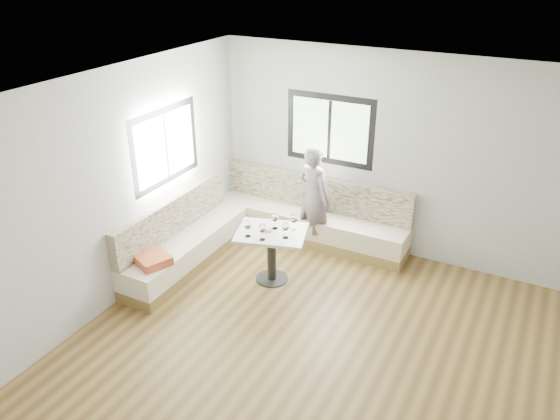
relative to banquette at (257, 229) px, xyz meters
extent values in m
cube|color=brown|center=(1.59, -1.62, -0.33)|extent=(5.00, 5.00, 0.01)
cube|color=white|center=(1.59, -1.62, 2.47)|extent=(5.00, 5.00, 0.01)
cube|color=#B7B7B2|center=(1.59, 0.88, 1.07)|extent=(5.00, 0.01, 2.80)
cube|color=#B7B7B2|center=(1.59, -4.12, 1.07)|extent=(5.00, 0.01, 2.80)
cube|color=#B7B7B2|center=(-0.91, -1.62, 1.07)|extent=(0.01, 5.00, 2.80)
cube|color=black|center=(0.69, 0.87, 1.32)|extent=(1.30, 0.02, 1.00)
cube|color=black|center=(-0.90, -0.72, 1.32)|extent=(0.02, 1.30, 1.00)
cube|color=olive|center=(0.54, 0.60, -0.25)|extent=(2.90, 0.55, 0.16)
cube|color=beige|center=(0.54, 0.60, -0.03)|extent=(2.90, 0.55, 0.29)
cube|color=beige|center=(0.54, 0.81, 0.37)|extent=(2.90, 0.14, 0.50)
cube|color=olive|center=(-0.64, -0.80, -0.25)|extent=(0.55, 2.25, 0.16)
cube|color=beige|center=(-0.64, -0.80, -0.03)|extent=(0.55, 2.25, 0.29)
cube|color=beige|center=(-0.84, -0.80, 0.37)|extent=(0.14, 2.25, 0.50)
cube|color=#CE4D3C|center=(-0.56, -1.56, 0.17)|extent=(0.48, 0.48, 0.11)
cylinder|color=black|center=(0.55, -0.58, -0.32)|extent=(0.42, 0.42, 0.02)
cylinder|color=black|center=(0.55, -0.58, 0.00)|extent=(0.12, 0.12, 0.67)
cube|color=silver|center=(0.55, -0.58, 0.36)|extent=(1.02, 0.89, 0.04)
imported|color=slate|center=(0.66, 0.47, 0.44)|extent=(0.66, 0.56, 1.54)
cylinder|color=white|center=(0.50, -0.58, 0.40)|extent=(0.11, 0.11, 0.04)
sphere|color=black|center=(0.51, -0.57, 0.41)|extent=(0.02, 0.02, 0.02)
sphere|color=black|center=(0.48, -0.58, 0.41)|extent=(0.02, 0.02, 0.02)
sphere|color=black|center=(0.50, -0.60, 0.41)|extent=(0.02, 0.02, 0.02)
cylinder|color=white|center=(0.35, -0.83, 0.38)|extent=(0.07, 0.07, 0.01)
cylinder|color=white|center=(0.35, -0.83, 0.43)|extent=(0.01, 0.01, 0.09)
ellipsoid|color=white|center=(0.35, -0.83, 0.54)|extent=(0.10, 0.10, 0.12)
cylinder|color=#4A0814|center=(0.35, -0.83, 0.51)|extent=(0.07, 0.07, 0.02)
cylinder|color=white|center=(0.55, -0.82, 0.38)|extent=(0.07, 0.07, 0.01)
cylinder|color=white|center=(0.55, -0.82, 0.43)|extent=(0.01, 0.01, 0.09)
ellipsoid|color=white|center=(0.55, -0.82, 0.54)|extent=(0.10, 0.10, 0.12)
cylinder|color=#4A0814|center=(0.55, -0.82, 0.51)|extent=(0.07, 0.07, 0.02)
cylinder|color=white|center=(0.78, -0.64, 0.38)|extent=(0.07, 0.07, 0.01)
cylinder|color=white|center=(0.78, -0.64, 0.43)|extent=(0.01, 0.01, 0.09)
ellipsoid|color=white|center=(0.78, -0.64, 0.54)|extent=(0.10, 0.10, 0.12)
cylinder|color=#4A0814|center=(0.78, -0.64, 0.51)|extent=(0.07, 0.07, 0.02)
cylinder|color=white|center=(0.55, -0.49, 0.38)|extent=(0.07, 0.07, 0.01)
cylinder|color=white|center=(0.55, -0.49, 0.43)|extent=(0.01, 0.01, 0.09)
ellipsoid|color=white|center=(0.55, -0.49, 0.54)|extent=(0.10, 0.10, 0.12)
cylinder|color=#4A0814|center=(0.55, -0.49, 0.51)|extent=(0.07, 0.07, 0.02)
cylinder|color=white|center=(0.78, -0.41, 0.38)|extent=(0.07, 0.07, 0.01)
cylinder|color=white|center=(0.78, -0.41, 0.43)|extent=(0.01, 0.01, 0.09)
ellipsoid|color=white|center=(0.78, -0.41, 0.54)|extent=(0.10, 0.10, 0.12)
cylinder|color=#4A0814|center=(0.78, -0.41, 0.51)|extent=(0.07, 0.07, 0.02)
camera|label=1|loc=(3.44, -5.88, 3.64)|focal=35.00mm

